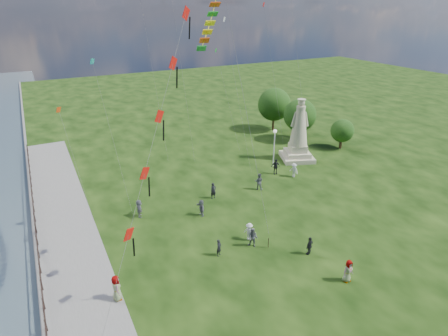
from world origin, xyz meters
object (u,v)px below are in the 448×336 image
lamppost (275,140)px  person_2 (249,232)px  person_1 (253,238)px  person_7 (259,181)px  person_6 (213,191)px  statue (299,137)px  person_5 (139,208)px  person_9 (276,167)px  person_10 (117,289)px  person_4 (348,271)px  person_8 (294,170)px  person_3 (310,246)px  person_11 (201,208)px  person_0 (219,248)px

lamppost → person_2: (-10.64, -12.01, -2.62)m
person_1 → person_7: (6.00, 8.57, 0.05)m
person_1 → person_6: 9.00m
statue → person_5: 22.39m
person_9 → person_10: (-21.12, -12.04, 0.04)m
person_5 → person_4: bearing=-130.9°
person_5 → person_8: size_ratio=1.06×
lamppost → person_4: size_ratio=2.65×
person_5 → person_10: person_10 is taller
person_8 → person_4: bearing=-42.0°
lamppost → person_9: lamppost is taller
person_2 → person_8: size_ratio=0.96×
person_5 → person_8: person_5 is taller
person_3 → person_4: (0.38, -3.77, 0.10)m
lamppost → person_5: (-17.83, -4.05, -2.53)m
person_8 → person_9: size_ratio=0.90×
person_6 → person_8: (10.49, 0.41, -0.04)m
person_8 → person_3: bearing=-49.6°
lamppost → person_10: 26.35m
person_8 → person_1: bearing=-67.5°
lamppost → person_2: lamppost is taller
person_4 → person_3: bearing=90.9°
person_1 → person_10: (-11.28, -1.02, 0.09)m
person_5 → person_11: bearing=-100.9°
person_4 → person_11: person_4 is taller
person_4 → person_8: size_ratio=1.08×
person_0 → person_7: person_7 is taller
person_8 → person_9: (-1.42, 1.65, 0.09)m
person_2 → person_5: (-7.20, 7.96, 0.08)m
person_3 → person_7: bearing=-123.9°
person_1 → person_9: 14.77m
person_11 → person_3: bearing=30.5°
person_8 → person_10: 24.82m
person_2 → person_1: bearing=134.4°
statue → person_5: size_ratio=4.46×
person_0 → person_1: person_1 is taller
person_11 → person_4: bearing=24.6°
statue → person_10: 29.99m
statue → person_0: 22.37m
person_5 → person_10: bearing=171.0°
person_1 → person_5: size_ratio=0.99×
person_6 → person_9: person_9 is taller
person_6 → person_7: (5.23, -0.40, 0.05)m
person_2 → person_7: bearing=-68.4°
person_2 → person_3: bearing=-171.9°
statue → person_1: bearing=-116.2°
lamppost → person_6: 11.19m
person_0 → person_4: person_4 is taller
person_1 → person_11: bearing=155.9°
person_8 → person_10: size_ratio=0.87×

